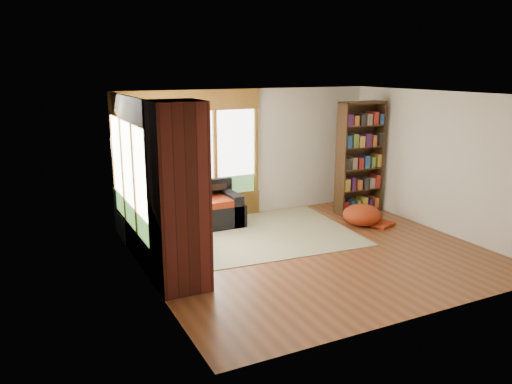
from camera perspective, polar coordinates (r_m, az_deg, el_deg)
name	(u,v)px	position (r m, az deg, el deg)	size (l,w,h in m)	color
floor	(313,252)	(8.49, 6.49, -6.79)	(5.50, 5.50, 0.00)	brown
ceiling	(317,94)	(7.95, 7.02, 11.01)	(5.50, 5.50, 0.00)	white
wall_back	(249,153)	(10.27, -0.84, 4.48)	(5.50, 0.04, 2.60)	silver
wall_front	(430,216)	(6.24, 19.26, -2.65)	(5.50, 0.04, 2.60)	silver
wall_left	(147,195)	(7.05, -12.40, -0.31)	(0.04, 5.00, 2.60)	silver
wall_right	(440,162)	(9.87, 20.32, 3.20)	(0.04, 5.00, 2.60)	silver
windows_back	(194,155)	(9.79, -7.14, 4.19)	(2.82, 0.10, 1.90)	olive
windows_left	(129,175)	(8.19, -14.27, 1.93)	(0.10, 2.62, 1.90)	olive
roller_blind	(119,143)	(8.93, -15.37, 5.45)	(0.03, 0.72, 0.90)	gray
brick_chimney	(179,198)	(6.81, -8.83, -0.64)	(0.70, 0.70, 2.60)	#471914
sectional_sofa	(170,223)	(9.10, -9.82, -3.46)	(2.20, 2.20, 0.80)	black
area_rug	(249,234)	(9.30, -0.85, -4.78)	(3.73, 2.86, 0.01)	beige
bookshelf	(360,158)	(10.64, 11.79, 3.81)	(1.00, 0.33, 2.34)	#392313
pouf	(362,214)	(9.99, 12.02, -2.50)	(0.75, 0.75, 0.40)	#A0371A
dog_tan	(189,194)	(9.18, -7.66, -0.20)	(0.93, 0.91, 0.46)	brown
dog_brindle	(177,205)	(8.51, -9.07, -1.50)	(0.52, 0.81, 0.43)	black
throw_pillows	(168,195)	(9.11, -9.98, -0.34)	(1.98, 1.68, 0.45)	black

